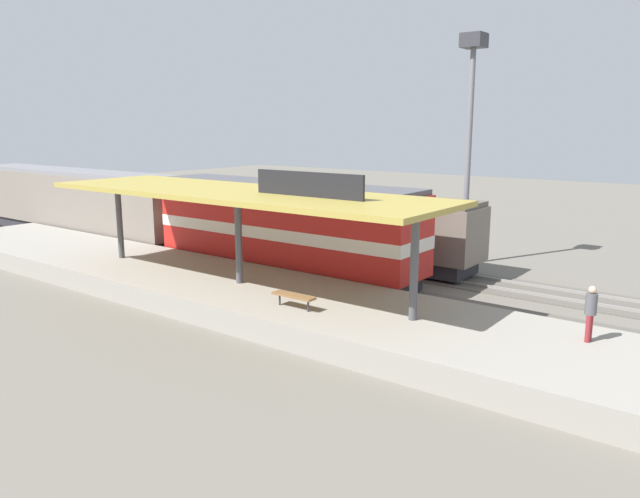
% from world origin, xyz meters
% --- Properties ---
extents(ground_plane, '(120.00, 120.00, 0.00)m').
position_xyz_m(ground_plane, '(2.00, 0.00, 0.00)').
color(ground_plane, '#666056').
extents(track_near, '(3.20, 110.00, 0.16)m').
position_xyz_m(track_near, '(0.00, 0.00, 0.03)').
color(track_near, '#565249').
rests_on(track_near, ground).
extents(track_far, '(3.20, 110.00, 0.16)m').
position_xyz_m(track_far, '(4.60, 0.00, 0.03)').
color(track_far, '#565249').
rests_on(track_far, ground).
extents(platform, '(6.00, 44.00, 0.90)m').
position_xyz_m(platform, '(-4.60, 0.00, 0.45)').
color(platform, gray).
rests_on(platform, ground).
extents(station_canopy, '(5.20, 18.00, 4.70)m').
position_xyz_m(station_canopy, '(-4.60, -0.09, 4.53)').
color(station_canopy, '#47474C').
rests_on(station_canopy, platform).
extents(platform_bench, '(0.44, 1.70, 0.50)m').
position_xyz_m(platform_bench, '(-6.00, -4.03, 1.34)').
color(platform_bench, '#333338').
rests_on(platform_bench, platform).
extents(locomotive, '(2.93, 14.43, 4.44)m').
position_xyz_m(locomotive, '(0.00, 1.50, 2.41)').
color(locomotive, '#28282D').
rests_on(locomotive, track_near).
extents(passenger_carriage_single, '(2.90, 20.00, 4.24)m').
position_xyz_m(passenger_carriage_single, '(0.00, 19.50, 2.31)').
color(passenger_carriage_single, '#28282D').
rests_on(passenger_carriage_single, track_near).
extents(freight_car, '(2.80, 12.00, 3.54)m').
position_xyz_m(freight_car, '(4.60, -0.38, 1.97)').
color(freight_car, '#28282D').
rests_on(freight_car, track_far).
extents(light_mast, '(1.10, 1.10, 11.70)m').
position_xyz_m(light_mast, '(7.80, -4.31, 8.40)').
color(light_mast, slate).
rests_on(light_mast, ground).
extents(person_waiting, '(0.34, 0.34, 1.71)m').
position_xyz_m(person_waiting, '(-3.26, -13.19, 1.85)').
color(person_waiting, maroon).
rests_on(person_waiting, platform).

